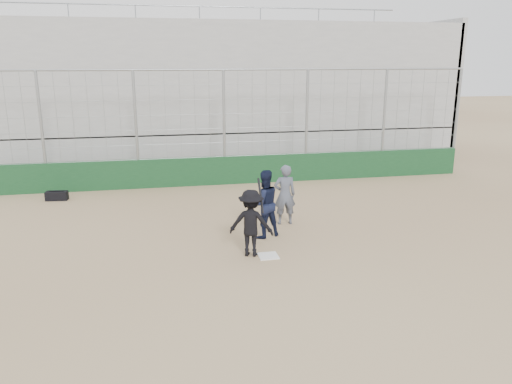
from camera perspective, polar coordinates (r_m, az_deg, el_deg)
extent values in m
plane|color=olive|center=(11.41, 1.41, -7.37)|extent=(90.00, 90.00, 0.00)
cube|color=white|center=(11.41, 1.41, -7.31)|extent=(0.44, 0.44, 0.02)
cube|color=#11381B|center=(17.87, -3.57, 2.51)|extent=(18.00, 0.25, 1.00)
cylinder|color=gray|center=(17.61, -3.65, 7.28)|extent=(0.10, 0.10, 4.00)
cylinder|color=gray|center=(20.83, 21.91, 7.42)|extent=(0.10, 0.10, 4.00)
cylinder|color=gray|center=(17.46, -3.76, 13.80)|extent=(18.00, 0.07, 0.07)
cube|color=#959595|center=(22.65, -5.34, 5.87)|extent=(20.00, 6.70, 1.60)
cube|color=#959595|center=(22.38, -5.52, 13.23)|extent=(20.00, 6.70, 4.20)
cube|color=#959595|center=(25.49, 17.93, 10.98)|extent=(0.25, 6.70, 6.10)
cylinder|color=gray|center=(25.63, -6.51, 20.34)|extent=(20.00, 0.06, 0.06)
imported|color=black|center=(11.23, -0.57, -3.56)|extent=(1.13, 0.88, 1.54)
cylinder|color=black|center=(11.25, 0.53, -0.39)|extent=(0.07, 0.57, 0.71)
imported|color=black|center=(12.42, 0.96, -2.73)|extent=(1.01, 0.90, 1.13)
sphere|color=maroon|center=(12.28, 0.97, -0.68)|extent=(0.28, 0.28, 0.28)
imported|color=#494F5D|center=(13.41, 3.30, -0.65)|extent=(0.61, 0.41, 1.47)
cube|color=black|center=(17.03, -21.81, -0.41)|extent=(0.70, 0.36, 0.29)
cylinder|color=black|center=(16.99, -21.87, 0.12)|extent=(0.44, 0.09, 0.04)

